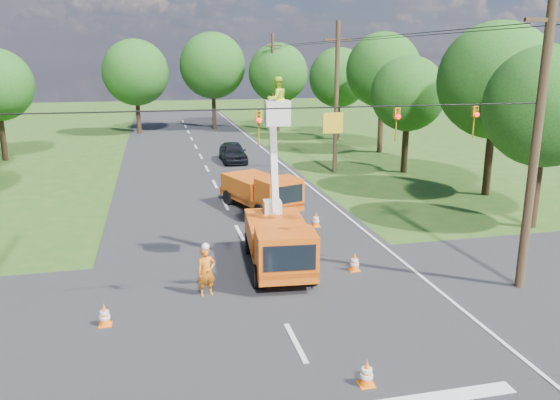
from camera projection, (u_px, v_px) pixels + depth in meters
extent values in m
plane|color=#275118|center=(215.00, 185.00, 33.97)|extent=(140.00, 140.00, 0.00)
cube|color=black|center=(215.00, 185.00, 33.97)|extent=(12.00, 100.00, 0.06)
cube|color=black|center=(279.00, 312.00, 17.01)|extent=(56.00, 10.00, 0.07)
cube|color=silver|center=(302.00, 180.00, 35.19)|extent=(0.12, 90.00, 0.02)
cube|color=#D44A0E|center=(278.00, 251.00, 20.43)|extent=(2.48, 5.62, 0.41)
cube|color=#D44A0E|center=(286.00, 251.00, 18.38)|extent=(2.13, 1.72, 1.37)
cube|color=black|center=(290.00, 258.00, 17.62)|extent=(1.73, 0.21, 0.87)
cube|color=#D44A0E|center=(276.00, 231.00, 20.99)|extent=(2.43, 3.55, 0.91)
cylinder|color=black|center=(257.00, 276.00, 18.71)|extent=(0.36, 0.86, 0.84)
cylinder|color=black|center=(312.00, 273.00, 18.96)|extent=(0.36, 0.86, 0.84)
cylinder|color=black|center=(249.00, 243.00, 22.02)|extent=(0.36, 0.86, 0.84)
cylinder|color=black|center=(296.00, 241.00, 22.28)|extent=(0.36, 0.86, 0.84)
cube|color=silver|center=(272.00, 207.00, 21.77)|extent=(0.74, 0.74, 0.50)
cube|color=silver|center=(274.00, 160.00, 20.78)|extent=(0.36, 1.23, 3.95)
cube|color=silver|center=(277.00, 113.00, 19.39)|extent=(0.94, 0.94, 0.87)
imported|color=#C6E526|center=(277.00, 99.00, 19.27)|extent=(0.91, 0.80, 1.59)
cube|color=#D44A0E|center=(260.00, 198.00, 28.26)|extent=(3.61, 5.70, 0.40)
cube|color=#D44A0E|center=(279.00, 192.00, 26.52)|extent=(2.35, 2.08, 1.34)
cube|color=black|center=(288.00, 195.00, 25.88)|extent=(1.62, 0.61, 0.85)
cube|color=#D44A0E|center=(253.00, 185.00, 28.70)|extent=(3.06, 3.81, 0.89)
cylinder|color=black|center=(260.00, 212.00, 26.45)|extent=(0.54, 0.87, 0.82)
cylinder|color=black|center=(293.00, 207.00, 27.42)|extent=(0.54, 0.87, 0.82)
cylinder|color=black|center=(229.00, 198.00, 29.23)|extent=(0.54, 0.87, 0.82)
cylinder|color=black|center=(259.00, 193.00, 30.19)|extent=(0.54, 0.87, 0.82)
imported|color=orange|center=(206.00, 272.00, 17.97)|extent=(0.68, 0.51, 1.70)
imported|color=black|center=(233.00, 152.00, 41.13)|extent=(1.79, 4.46, 1.52)
cone|color=orange|center=(367.00, 372.00, 13.09)|extent=(0.36, 0.36, 0.70)
cube|color=orange|center=(366.00, 385.00, 13.17)|extent=(0.38, 0.38, 0.04)
cylinder|color=white|center=(367.00, 370.00, 13.07)|extent=(0.26, 0.26, 0.09)
cylinder|color=white|center=(367.00, 375.00, 13.11)|extent=(0.31, 0.31, 0.09)
cone|color=orange|center=(298.00, 235.00, 23.21)|extent=(0.36, 0.36, 0.70)
cube|color=orange|center=(298.00, 242.00, 23.29)|extent=(0.38, 0.38, 0.04)
cylinder|color=white|center=(298.00, 233.00, 23.19)|extent=(0.26, 0.26, 0.09)
cylinder|color=white|center=(298.00, 237.00, 23.23)|extent=(0.31, 0.31, 0.09)
cone|color=orange|center=(316.00, 219.00, 25.43)|extent=(0.36, 0.36, 0.70)
cube|color=orange|center=(316.00, 226.00, 25.52)|extent=(0.38, 0.38, 0.04)
cylinder|color=white|center=(316.00, 218.00, 25.42)|extent=(0.26, 0.26, 0.09)
cylinder|color=white|center=(316.00, 221.00, 25.46)|extent=(0.31, 0.31, 0.09)
cone|color=orange|center=(105.00, 314.00, 16.03)|extent=(0.36, 0.36, 0.70)
cube|color=orange|center=(105.00, 325.00, 16.12)|extent=(0.38, 0.38, 0.04)
cylinder|color=white|center=(104.00, 312.00, 16.02)|extent=(0.26, 0.26, 0.09)
cylinder|color=white|center=(105.00, 317.00, 16.05)|extent=(0.31, 0.31, 0.09)
cone|color=orange|center=(277.00, 185.00, 32.29)|extent=(0.36, 0.36, 0.70)
cube|color=orange|center=(277.00, 190.00, 32.37)|extent=(0.38, 0.38, 0.04)
cylinder|color=white|center=(277.00, 184.00, 32.27)|extent=(0.26, 0.26, 0.09)
cylinder|color=white|center=(277.00, 186.00, 32.31)|extent=(0.31, 0.31, 0.09)
cone|color=orange|center=(355.00, 262.00, 20.15)|extent=(0.36, 0.36, 0.70)
cube|color=orange|center=(354.00, 270.00, 20.24)|extent=(0.38, 0.38, 0.04)
cylinder|color=white|center=(355.00, 260.00, 20.14)|extent=(0.26, 0.26, 0.09)
cylinder|color=white|center=(355.00, 264.00, 20.17)|extent=(0.31, 0.31, 0.09)
cylinder|color=#4C3823|center=(536.00, 144.00, 17.58)|extent=(0.30, 0.30, 10.00)
cube|color=#4C3823|center=(551.00, 20.00, 16.62)|extent=(1.80, 0.12, 0.12)
cylinder|color=#4C3823|center=(336.00, 99.00, 36.43)|extent=(0.30, 0.30, 10.00)
cube|color=#4C3823|center=(338.00, 40.00, 35.47)|extent=(1.80, 0.12, 0.12)
cylinder|color=#4C3823|center=(273.00, 85.00, 55.28)|extent=(0.30, 0.30, 10.00)
cube|color=#4C3823|center=(273.00, 46.00, 54.31)|extent=(1.80, 0.12, 0.12)
cylinder|color=black|center=(262.00, 109.00, 15.30)|extent=(18.00, 0.04, 0.04)
cube|color=gold|center=(333.00, 123.00, 15.87)|extent=(0.60, 0.05, 0.60)
imported|color=gold|center=(259.00, 129.00, 15.41)|extent=(0.16, 0.20, 1.00)
sphere|color=#FF0C0C|center=(259.00, 120.00, 15.24)|extent=(0.14, 0.14, 0.14)
imported|color=gold|center=(396.00, 124.00, 16.33)|extent=(0.16, 0.20, 1.00)
sphere|color=#FF0C0C|center=(399.00, 117.00, 16.15)|extent=(0.14, 0.14, 0.14)
imported|color=gold|center=(474.00, 122.00, 16.89)|extent=(0.16, 0.20, 1.00)
sphere|color=#FF0C0C|center=(477.00, 115.00, 16.72)|extent=(0.14, 0.14, 0.14)
cylinder|color=#382616|center=(2.00, 134.00, 41.54)|extent=(0.44, 0.44, 4.05)
cylinder|color=#382616|center=(536.00, 185.00, 25.09)|extent=(0.44, 0.44, 3.96)
sphere|color=#164A13|center=(545.00, 107.00, 24.18)|extent=(5.40, 5.40, 5.40)
cylinder|color=#382616|center=(489.00, 155.00, 31.00)|extent=(0.44, 0.44, 4.58)
sphere|color=#164A13|center=(496.00, 81.00, 29.94)|extent=(6.40, 6.40, 6.40)
cylinder|color=#382616|center=(405.00, 145.00, 37.30)|extent=(0.44, 0.44, 3.78)
sphere|color=#164A13|center=(408.00, 94.00, 36.43)|extent=(5.00, 5.00, 5.00)
cylinder|color=#382616|center=(381.00, 124.00, 45.07)|extent=(0.44, 0.44, 4.75)
sphere|color=#164A13|center=(383.00, 70.00, 43.97)|extent=(6.00, 6.00, 6.00)
cylinder|color=#382616|center=(338.00, 117.00, 52.47)|extent=(0.44, 0.44, 4.14)
sphere|color=#164A13|center=(339.00, 78.00, 51.51)|extent=(5.60, 5.60, 5.60)
cylinder|color=#382616|center=(138.00, 112.00, 55.88)|extent=(0.44, 0.44, 4.40)
sphere|color=#164A13|center=(136.00, 72.00, 54.86)|extent=(6.60, 6.60, 6.60)
cylinder|color=#382616|center=(214.00, 107.00, 59.45)|extent=(0.44, 0.44, 4.84)
sphere|color=#164A13|center=(213.00, 66.00, 58.33)|extent=(7.00, 7.00, 7.00)
cylinder|color=#382616|center=(278.00, 111.00, 58.10)|extent=(0.44, 0.44, 4.31)
sphere|color=#164A13|center=(278.00, 73.00, 57.11)|extent=(6.20, 6.20, 6.20)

